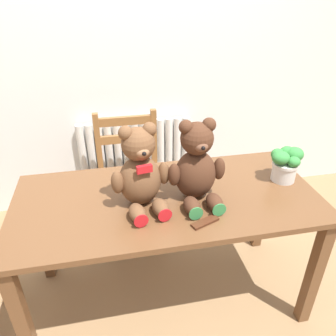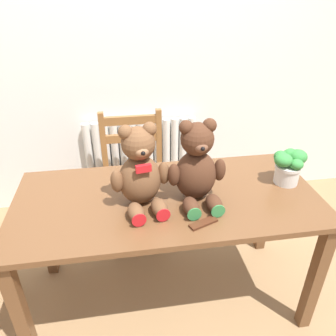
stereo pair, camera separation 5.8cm
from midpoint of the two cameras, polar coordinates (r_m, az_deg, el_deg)
wall_back at (r=2.48m, az=-3.62°, el=21.20°), size 8.00×0.04×2.60m
radiator at (r=2.73m, az=-4.00°, el=0.44°), size 0.90×0.10×0.73m
dining_table at (r=1.71m, az=0.88°, el=-7.72°), size 1.53×0.72×0.73m
wooden_chair_behind at (r=2.37m, az=-5.18°, el=-1.54°), size 0.44×0.44×0.89m
teddy_bear_left at (r=1.52m, az=-3.78°, el=-0.65°), size 0.29×0.30×0.41m
teddy_bear_right at (r=1.56m, az=6.10°, el=0.16°), size 0.29×0.29×0.41m
potted_plant at (r=1.84m, az=21.14°, el=0.45°), size 0.19×0.15×0.18m
chocolate_bar at (r=1.49m, az=7.29°, el=-9.50°), size 0.14×0.09×0.01m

